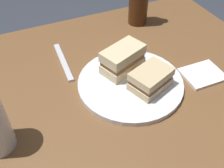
% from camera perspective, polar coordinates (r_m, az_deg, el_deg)
% --- Properties ---
extents(plate, '(0.28, 0.28, 0.01)m').
position_cam_1_polar(plate, '(0.70, 4.01, 0.22)').
color(plate, white).
rests_on(plate, dining_table).
extents(sandwich_half_left, '(0.12, 0.10, 0.05)m').
position_cam_1_polar(sandwich_half_left, '(0.67, 8.40, 1.07)').
color(sandwich_half_left, '#CCB284').
rests_on(sandwich_half_left, plate).
extents(sandwich_half_right, '(0.13, 0.10, 0.07)m').
position_cam_1_polar(sandwich_half_right, '(0.71, 2.33, 5.38)').
color(sandwich_half_right, beige).
rests_on(sandwich_half_right, plate).
extents(potato_wedge_front, '(0.05, 0.03, 0.02)m').
position_cam_1_polar(potato_wedge_front, '(0.72, 11.22, 2.44)').
color(potato_wedge_front, gold).
rests_on(potato_wedge_front, plate).
extents(potato_wedge_middle, '(0.05, 0.03, 0.02)m').
position_cam_1_polar(potato_wedge_middle, '(0.75, 4.55, 4.77)').
color(potato_wedge_middle, '#AD702D').
rests_on(potato_wedge_middle, plate).
extents(potato_wedge_back, '(0.04, 0.02, 0.02)m').
position_cam_1_polar(potato_wedge_back, '(0.71, 8.17, 1.77)').
color(potato_wedge_back, '#B77F33').
rests_on(potato_wedge_back, plate).
extents(potato_wedge_left_edge, '(0.05, 0.04, 0.02)m').
position_cam_1_polar(potato_wedge_left_edge, '(0.72, 6.00, 2.69)').
color(potato_wedge_left_edge, '#B77F33').
rests_on(potato_wedge_left_edge, plate).
extents(napkin, '(0.11, 0.09, 0.01)m').
position_cam_1_polar(napkin, '(0.77, 19.09, 2.00)').
color(napkin, white).
rests_on(napkin, dining_table).
extents(fork, '(0.02, 0.18, 0.01)m').
position_cam_1_polar(fork, '(0.79, -10.55, 4.80)').
color(fork, silver).
rests_on(fork, dining_table).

